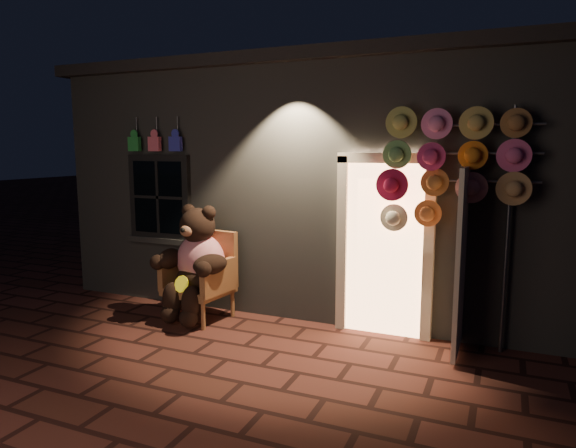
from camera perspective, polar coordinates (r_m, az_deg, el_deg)
The scene contains 5 objects.
ground at distance 5.72m, azimuth -6.83°, elevation -14.72°, with size 60.00×60.00×0.00m, color #4E241D.
shop_building at distance 8.95m, azimuth 5.87°, elevation 5.14°, with size 7.30×5.95×3.51m.
wicker_armchair at distance 6.93m, azimuth -9.41°, elevation -5.62°, with size 0.87×0.81×1.15m.
teddy_bear at distance 6.77m, azimuth -10.21°, elevation -4.26°, with size 1.07×0.89×1.49m.
hat_rack at distance 5.85m, azimuth 17.43°, elevation 6.37°, with size 1.66×0.22×2.71m.
Camera 1 is at (2.66, -4.54, 2.25)m, focal length 32.00 mm.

